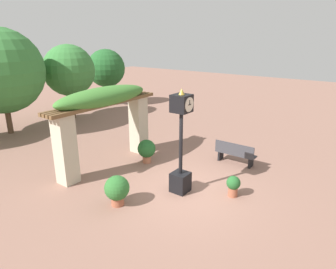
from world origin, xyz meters
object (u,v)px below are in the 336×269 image
at_px(pedestal_clock, 181,147).
at_px(park_bench, 235,153).
at_px(potted_plant_near_right, 147,150).
at_px(potted_plant_far_left, 117,189).
at_px(potted_plant_near_left, 233,185).

bearing_deg(pedestal_clock, park_bench, -9.18).
distance_m(potted_plant_near_right, potted_plant_far_left, 3.27).
xyz_separation_m(potted_plant_near_left, park_bench, (2.40, 1.02, 0.05)).
bearing_deg(potted_plant_near_left, potted_plant_near_right, 83.69).
bearing_deg(potted_plant_near_right, park_bench, -56.05).
xyz_separation_m(pedestal_clock, potted_plant_near_right, (1.16, 2.41, -1.01)).
bearing_deg(potted_plant_near_right, potted_plant_far_left, -155.48).
xyz_separation_m(potted_plant_near_right, potted_plant_far_left, (-2.98, -1.36, -0.02)).
relative_size(potted_plant_far_left, park_bench, 0.59).
bearing_deg(park_bench, potted_plant_far_left, 72.50).
xyz_separation_m(potted_plant_far_left, park_bench, (4.94, -1.56, -0.09)).
xyz_separation_m(potted_plant_near_left, potted_plant_near_right, (0.44, 3.94, 0.16)).
height_order(potted_plant_far_left, park_bench, potted_plant_far_left).
distance_m(pedestal_clock, potted_plant_far_left, 2.34).
height_order(pedestal_clock, potted_plant_far_left, pedestal_clock).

